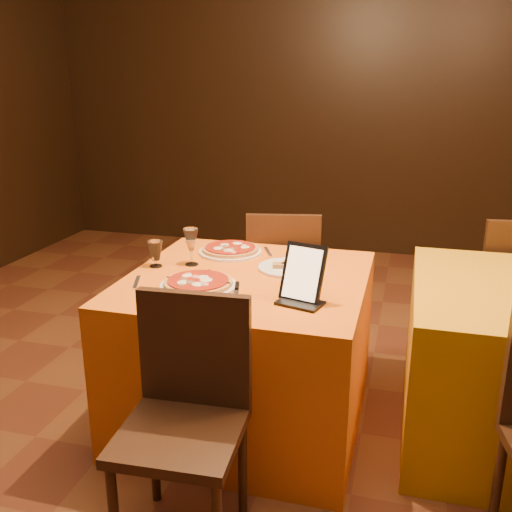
% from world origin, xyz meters
% --- Properties ---
extents(floor, '(6.00, 7.00, 0.01)m').
position_xyz_m(floor, '(0.00, 0.00, -0.01)').
color(floor, '#5E2D19').
rests_on(floor, ground).
extents(wall_back, '(6.00, 0.01, 2.80)m').
position_xyz_m(wall_back, '(0.00, 3.50, 1.40)').
color(wall_back, black).
rests_on(wall_back, floor).
extents(main_table, '(1.10, 1.10, 0.75)m').
position_xyz_m(main_table, '(-0.20, 0.44, 0.38)').
color(main_table, orange).
rests_on(main_table, floor).
extents(chair_main_near, '(0.50, 0.50, 0.91)m').
position_xyz_m(chair_main_near, '(-0.20, -0.40, 0.46)').
color(chair_main_near, black).
rests_on(chair_main_near, floor).
extents(chair_main_far, '(0.46, 0.46, 0.91)m').
position_xyz_m(chair_main_far, '(-0.20, 1.23, 0.46)').
color(chair_main_far, black).
rests_on(chair_main_far, floor).
extents(chair_side_far, '(0.49, 0.49, 0.91)m').
position_xyz_m(chair_side_far, '(1.11, 1.43, 0.46)').
color(chair_side_far, black).
rests_on(chair_side_far, floor).
extents(pizza_near, '(0.34, 0.34, 0.03)m').
position_xyz_m(pizza_near, '(-0.36, 0.24, 0.77)').
color(pizza_near, white).
rests_on(pizza_near, main_table).
extents(pizza_far, '(0.33, 0.33, 0.03)m').
position_xyz_m(pizza_far, '(-0.38, 0.77, 0.77)').
color(pizza_far, white).
rests_on(pizza_far, main_table).
extents(cutlet_dish, '(0.29, 0.29, 0.03)m').
position_xyz_m(cutlet_dish, '(-0.03, 0.59, 0.76)').
color(cutlet_dish, white).
rests_on(cutlet_dish, main_table).
extents(wine_glass, '(0.08, 0.08, 0.19)m').
position_xyz_m(wine_glass, '(-0.51, 0.53, 0.84)').
color(wine_glass, '#E8C484').
rests_on(wine_glass, main_table).
extents(water_glass, '(0.07, 0.07, 0.13)m').
position_xyz_m(water_glass, '(-0.67, 0.46, 0.81)').
color(water_glass, silver).
rests_on(water_glass, main_table).
extents(tablet, '(0.20, 0.14, 0.23)m').
position_xyz_m(tablet, '(0.11, 0.21, 0.87)').
color(tablet, black).
rests_on(tablet, main_table).
extents(knife, '(0.08, 0.24, 0.01)m').
position_xyz_m(knife, '(-0.17, 0.20, 0.75)').
color(knife, '#ACACB3').
rests_on(knife, main_table).
extents(fork_near, '(0.07, 0.16, 0.01)m').
position_xyz_m(fork_near, '(-0.65, 0.22, 0.75)').
color(fork_near, silver).
rests_on(fork_near, main_table).
extents(fork_far, '(0.09, 0.16, 0.01)m').
position_xyz_m(fork_far, '(-0.19, 0.84, 0.75)').
color(fork_far, '#B0AFB6').
rests_on(fork_far, main_table).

